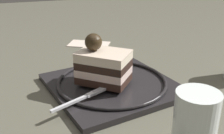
{
  "coord_description": "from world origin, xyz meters",
  "views": [
    {
      "loc": [
        0.52,
        -0.19,
        0.28
      ],
      "look_at": [
        0.01,
        -0.02,
        0.05
      ],
      "focal_mm": 44.65,
      "sensor_mm": 36.0,
      "label": 1
    }
  ],
  "objects_px": {
    "whipped_cream_dollop": "(110,57)",
    "folded_napkin": "(89,44)",
    "cake_slice": "(103,65)",
    "fork": "(81,98)",
    "dessert_plate": "(112,84)"
  },
  "relations": [
    {
      "from": "dessert_plate",
      "to": "cake_slice",
      "type": "distance_m",
      "value": 0.05
    },
    {
      "from": "dessert_plate",
      "to": "fork",
      "type": "bearing_deg",
      "value": -51.45
    },
    {
      "from": "dessert_plate",
      "to": "folded_napkin",
      "type": "xyz_separation_m",
      "value": [
        -0.32,
        0.03,
        -0.01
      ]
    },
    {
      "from": "cake_slice",
      "to": "whipped_cream_dollop",
      "type": "relative_size",
      "value": 3.31
    },
    {
      "from": "whipped_cream_dollop",
      "to": "folded_napkin",
      "type": "bearing_deg",
      "value": 179.77
    },
    {
      "from": "whipped_cream_dollop",
      "to": "folded_napkin",
      "type": "height_order",
      "value": "whipped_cream_dollop"
    },
    {
      "from": "whipped_cream_dollop",
      "to": "fork",
      "type": "relative_size",
      "value": 0.32
    },
    {
      "from": "cake_slice",
      "to": "folded_napkin",
      "type": "xyz_separation_m",
      "value": [
        -0.32,
        0.05,
        -0.06
      ]
    },
    {
      "from": "dessert_plate",
      "to": "fork",
      "type": "relative_size",
      "value": 2.52
    },
    {
      "from": "cake_slice",
      "to": "dessert_plate",
      "type": "bearing_deg",
      "value": 95.9
    },
    {
      "from": "dessert_plate",
      "to": "folded_napkin",
      "type": "relative_size",
      "value": 2.34
    },
    {
      "from": "dessert_plate",
      "to": "cake_slice",
      "type": "relative_size",
      "value": 2.36
    },
    {
      "from": "folded_napkin",
      "to": "cake_slice",
      "type": "bearing_deg",
      "value": -8.21
    },
    {
      "from": "cake_slice",
      "to": "whipped_cream_dollop",
      "type": "xyz_separation_m",
      "value": [
        -0.09,
        0.05,
        -0.02
      ]
    },
    {
      "from": "cake_slice",
      "to": "fork",
      "type": "relative_size",
      "value": 1.07
    }
  ]
}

